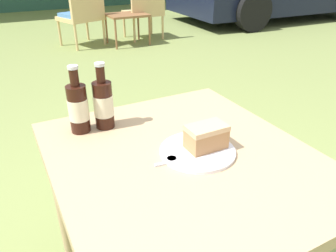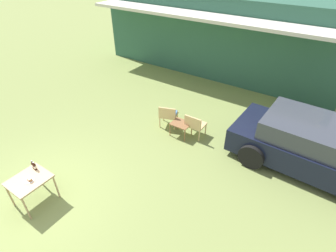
{
  "view_description": "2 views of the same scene",
  "coord_description": "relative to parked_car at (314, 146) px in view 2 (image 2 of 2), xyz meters",
  "views": [
    {
      "loc": [
        -0.42,
        -0.69,
        1.25
      ],
      "look_at": [
        0.0,
        0.1,
        0.78
      ],
      "focal_mm": 35.0,
      "sensor_mm": 36.0,
      "label": 1
    },
    {
      "loc": [
        4.87,
        -1.65,
        5.02
      ],
      "look_at": [
        1.54,
        3.26,
        0.9
      ],
      "focal_mm": 28.0,
      "sensor_mm": 36.0,
      "label": 2
    }
  ],
  "objects": [
    {
      "name": "ground_plane",
      "position": [
        -5.05,
        -4.9,
        -0.67
      ],
      "size": [
        60.0,
        60.0,
        0.0
      ],
      "primitive_type": "plane",
      "color": "olive"
    },
    {
      "name": "cabin_building",
      "position": [
        -5.11,
        5.72,
        1.03
      ],
      "size": [
        10.77,
        5.66,
        3.38
      ],
      "color": "#2D5B47",
      "rests_on": "ground_plane"
    },
    {
      "name": "parked_car",
      "position": [
        0.0,
        0.0,
        0.0
      ],
      "size": [
        4.33,
        2.25,
        1.37
      ],
      "rotation": [
        0.0,
        0.0,
        -0.04
      ],
      "color": "black",
      "rests_on": "ground_plane"
    },
    {
      "name": "wicker_chair_cushioned",
      "position": [
        -4.25,
        -0.54,
        -0.21
      ],
      "size": [
        0.69,
        0.65,
        0.78
      ],
      "rotation": [
        0.0,
        0.0,
        3.49
      ],
      "color": "tan",
      "rests_on": "ground_plane"
    },
    {
      "name": "wicker_chair_plain",
      "position": [
        -3.24,
        -0.56,
        -0.21
      ],
      "size": [
        0.56,
        0.49,
        0.78
      ],
      "rotation": [
        0.0,
        0.0,
        3.15
      ],
      "color": "tan",
      "rests_on": "ground_plane"
    },
    {
      "name": "garden_side_table",
      "position": [
        -3.62,
        -0.75,
        -0.27
      ],
      "size": [
        0.59,
        0.48,
        0.45
      ],
      "color": "brown",
      "rests_on": "ground_plane"
    },
    {
      "name": "patio_table",
      "position": [
        -5.05,
        -4.9,
        -0.02
      ],
      "size": [
        0.73,
        0.83,
        0.73
      ],
      "color": "tan",
      "rests_on": "ground_plane"
    },
    {
      "name": "cake_on_plate",
      "position": [
        -4.99,
        -4.91,
        0.08
      ],
      "size": [
        0.22,
        0.22,
        0.08
      ],
      "color": "white",
      "rests_on": "patio_table"
    },
    {
      "name": "cola_bottle_near",
      "position": [
        -5.2,
        -4.62,
        0.14
      ],
      "size": [
        0.06,
        0.06,
        0.22
      ],
      "color": "black",
      "rests_on": "patio_table"
    },
    {
      "name": "cola_bottle_far",
      "position": [
        -5.28,
        -4.61,
        0.14
      ],
      "size": [
        0.06,
        0.06,
        0.22
      ],
      "color": "black",
      "rests_on": "patio_table"
    },
    {
      "name": "fork",
      "position": [
        -5.07,
        -4.93,
        0.06
      ],
      "size": [
        0.17,
        0.03,
        0.01
      ],
      "color": "silver",
      "rests_on": "patio_table"
    },
    {
      "name": "loose_bottle_cap",
      "position": [
        -5.1,
        -4.91,
        0.06
      ],
      "size": [
        0.03,
        0.03,
        0.01
      ],
      "color": "silver",
      "rests_on": "patio_table"
    }
  ]
}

